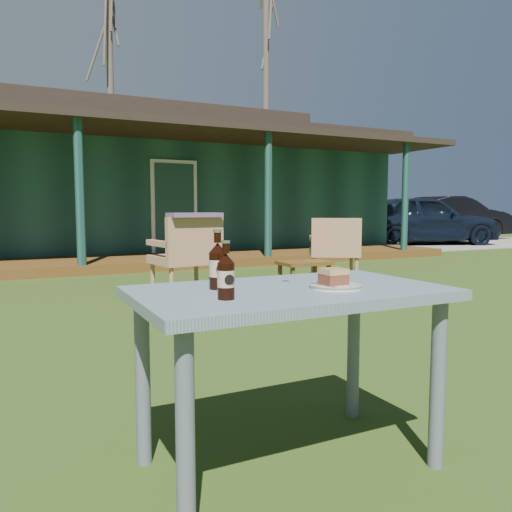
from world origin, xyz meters
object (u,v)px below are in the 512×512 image
cola_bottle_near (218,265)px  cake_slice (333,276)px  car_near (422,220)px  plate (336,286)px  cola_bottle_far (226,276)px  armchair_left (188,252)px  armchair_right (335,246)px  cafe_table (290,313)px  car_far (450,218)px  side_table (304,266)px

cola_bottle_near → cake_slice: bearing=-22.6°
car_near → plate: (-9.52, -9.21, 0.01)m
cake_slice → cola_bottle_far: size_ratio=0.46×
plate → cola_bottle_near: cola_bottle_near is taller
cake_slice → armchair_left: 4.02m
car_near → armchair_right: bearing=145.9°
cake_slice → cola_bottle_near: 0.45m
cola_bottle_near → armchair_left: 3.95m
cafe_table → cake_slice: bearing=-24.5°
car_far → cafe_table: size_ratio=3.64×
armchair_right → cake_slice: bearing=-125.3°
side_table → cola_bottle_far: bearing=-125.3°
car_near → plate: 13.25m
car_far → armchair_right: size_ratio=4.83×
car_near → cake_slice: size_ratio=45.94×
plate → armchair_right: (2.92, 4.14, -0.22)m
armchair_left → armchair_right: 2.21m
cola_bottle_near → armchair_left: size_ratio=0.24×
cola_bottle_near → side_table: (2.45, 3.33, -0.47)m
cola_bottle_near → car_far: bearing=39.7°
cola_bottle_far → armchair_left: armchair_left is taller
plate → car_far: bearing=41.1°
side_table → cake_slice: bearing=-120.2°
cafe_table → plate: plate is taller
car_near → cola_bottle_near: 13.43m
armchair_left → car_near: bearing=30.8°
cake_slice → cola_bottle_near: (-0.42, 0.17, 0.05)m
cafe_table → side_table: size_ratio=2.00×
cafe_table → plate: size_ratio=5.88×
side_table → car_near: bearing=37.3°
cola_bottle_near → cola_bottle_far: (-0.06, -0.22, -0.01)m
plate → cola_bottle_far: 0.48m
cake_slice → armchair_right: 5.07m
car_far → armchair_left: 13.23m
cafe_table → cake_slice: (0.16, -0.07, 0.15)m
car_near → armchair_right: car_near is taller
armchair_right → side_table: 1.10m
cafe_table → cola_bottle_near: (-0.26, 0.10, 0.19)m
armchair_left → car_far: bearing=30.2°
plate → armchair_left: (0.72, 3.96, -0.20)m
armchair_right → cola_bottle_near: bearing=-130.1°
cola_bottle_near → side_table: cola_bottle_near is taller
plate → armchair_right: size_ratio=0.23×
plate → cake_slice: (-0.00, 0.01, 0.04)m
car_far → cola_bottle_near: bearing=132.1°
cola_bottle_far → armchair_left: size_ratio=0.22×
cola_bottle_far → armchair_left: 4.18m
cake_slice → cola_bottle_far: 0.48m
cafe_table → cola_bottle_far: (-0.32, -0.12, 0.18)m
cola_bottle_near → plate: bearing=-23.5°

